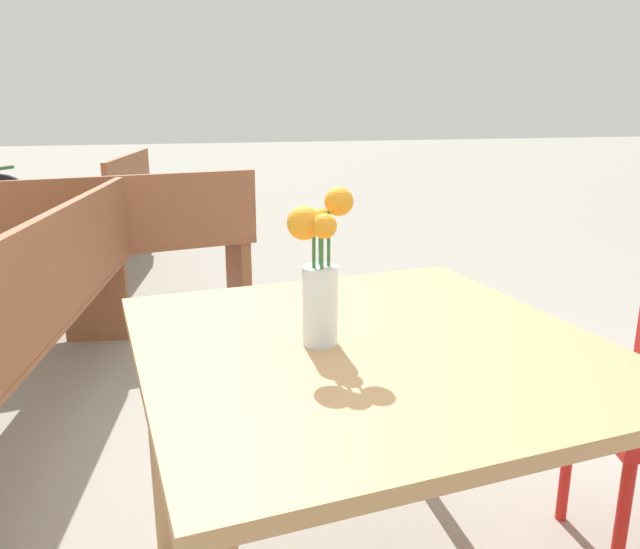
{
  "coord_description": "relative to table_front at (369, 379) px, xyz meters",
  "views": [
    {
      "loc": [
        -0.43,
        -1.16,
        1.2
      ],
      "look_at": [
        -0.11,
        0.01,
        0.87
      ],
      "focal_mm": 35.0,
      "sensor_mm": 36.0,
      "label": 1
    }
  ],
  "objects": [
    {
      "name": "bench_middle",
      "position": [
        -0.64,
        2.33,
        -0.18
      ],
      "size": [
        1.63,
        0.63,
        0.85
      ],
      "color": "brown",
      "rests_on": "ground_plane"
    },
    {
      "name": "bench_near",
      "position": [
        -0.81,
        1.25,
        -0.16
      ],
      "size": [
        0.7,
        1.96,
        0.85
      ],
      "color": "brown",
      "rests_on": "ground_plane"
    },
    {
      "name": "flower_vase",
      "position": [
        -0.11,
        0.01,
        0.23
      ],
      "size": [
        0.14,
        0.13,
        0.32
      ],
      "color": "silver",
      "rests_on": "table_front"
    },
    {
      "name": "table_front",
      "position": [
        0.0,
        0.0,
        0.0
      ],
      "size": [
        1.02,
        1.05,
        0.72
      ],
      "color": "tan",
      "rests_on": "ground_plane"
    },
    {
      "name": "bench_far",
      "position": [
        -0.64,
        3.76,
        -0.18
      ],
      "size": [
        0.62,
        1.47,
        0.85
      ],
      "color": "brown",
      "rests_on": "ground_plane"
    }
  ]
}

